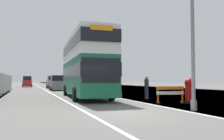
{
  "coord_description": "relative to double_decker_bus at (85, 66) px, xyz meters",
  "views": [
    {
      "loc": [
        -4.2,
        -9.49,
        1.47
      ],
      "look_at": [
        1.61,
        6.27,
        2.2
      ],
      "focal_mm": 37.02,
      "sensor_mm": 36.0,
      "label": 1
    }
  ],
  "objects": [
    {
      "name": "car_oncoming_near",
      "position": [
        -0.5,
        14.4,
        -1.69
      ],
      "size": [
        2.08,
        4.06,
        2.13
      ],
      "color": "slate",
      "rests_on": "ground"
    },
    {
      "name": "ground",
      "position": [
        0.22,
        -9.49,
        -2.73
      ],
      "size": [
        140.0,
        280.0,
        0.1
      ],
      "color": "#565451"
    },
    {
      "name": "car_receding_mid",
      "position": [
        -0.23,
        23.45,
        -1.65
      ],
      "size": [
        2.08,
        4.5,
        2.19
      ],
      "color": "slate",
      "rests_on": "ground"
    },
    {
      "name": "construction_site_fence",
      "position": [
        -6.9,
        7.3,
        -1.64
      ],
      "size": [
        0.44,
        27.4,
        2.17
      ],
      "color": "#A8AAAD",
      "rests_on": "ground"
    },
    {
      "name": "double_decker_bus",
      "position": [
        0.0,
        0.0,
        0.0
      ],
      "size": [
        3.31,
        11.46,
        5.05
      ],
      "color": "#196042",
      "rests_on": "ground"
    },
    {
      "name": "car_receding_far",
      "position": [
        -4.54,
        32.78,
        -1.63
      ],
      "size": [
        2.0,
        4.09,
        2.28
      ],
      "color": "maroon",
      "rests_on": "ground"
    },
    {
      "name": "pedestrian_at_kerb",
      "position": [
        4.05,
        -3.33,
        -1.8
      ],
      "size": [
        0.34,
        0.34,
        1.76
      ],
      "color": "#2D3342",
      "rests_on": "ground"
    },
    {
      "name": "red_pillar_postbox",
      "position": [
        5.03,
        -7.09,
        -1.81
      ],
      "size": [
        0.59,
        0.59,
        1.6
      ],
      "color": "black",
      "rests_on": "ground"
    },
    {
      "name": "roadworks_barrier",
      "position": [
        3.99,
        -6.53,
        -2.02
      ],
      "size": [
        1.82,
        0.79,
        1.06
      ],
      "color": "orange",
      "rests_on": "ground"
    },
    {
      "name": "lamppost_foreground",
      "position": [
        2.96,
        -9.96,
        1.36
      ],
      "size": [
        0.29,
        0.7,
        8.57
      ],
      "color": "gray",
      "rests_on": "ground"
    }
  ]
}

